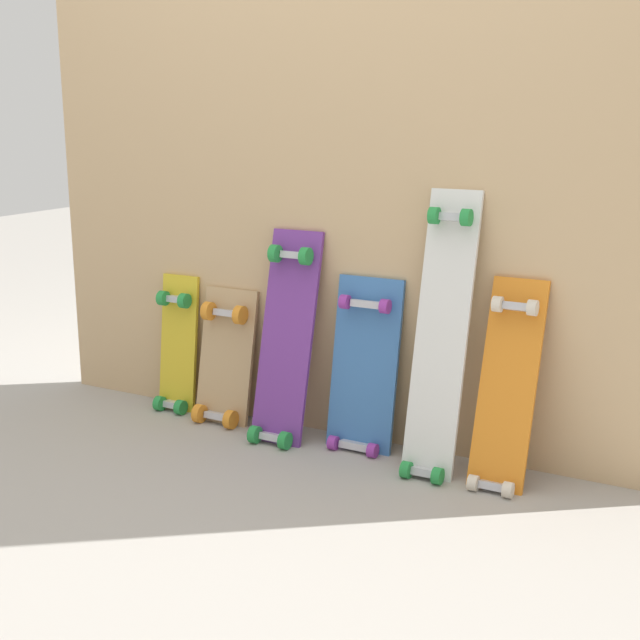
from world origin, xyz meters
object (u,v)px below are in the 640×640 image
at_px(skateboard_yellow, 177,352).
at_px(skateboard_blue, 363,375).
at_px(skateboard_white, 440,345).
at_px(skateboard_natural, 224,364).
at_px(skateboard_purple, 285,346).
at_px(skateboard_orange, 506,396).

distance_m(skateboard_yellow, skateboard_blue, 0.80).
bearing_deg(skateboard_white, skateboard_natural, 176.80).
bearing_deg(skateboard_purple, skateboard_blue, 8.61).
bearing_deg(skateboard_yellow, skateboard_white, -3.70).
distance_m(skateboard_natural, skateboard_purple, 0.31).
distance_m(skateboard_yellow, skateboard_natural, 0.23).
bearing_deg(skateboard_yellow, skateboard_natural, -5.55).
height_order(skateboard_natural, skateboard_orange, skateboard_orange).
bearing_deg(skateboard_purple, skateboard_natural, 172.42).
bearing_deg(skateboard_white, skateboard_purple, 178.98).
bearing_deg(skateboard_orange, skateboard_natural, 177.46).
relative_size(skateboard_natural, skateboard_orange, 0.79).
xyz_separation_m(skateboard_yellow, skateboard_purple, (0.52, -0.06, 0.10)).
relative_size(skateboard_purple, skateboard_blue, 1.21).
relative_size(skateboard_white, skateboard_orange, 1.37).
xyz_separation_m(skateboard_white, skateboard_orange, (0.22, 0.00, -0.13)).
bearing_deg(skateboard_blue, skateboard_purple, -171.39).
height_order(skateboard_blue, skateboard_white, skateboard_white).
xyz_separation_m(skateboard_natural, skateboard_white, (0.86, -0.05, 0.20)).
height_order(skateboard_purple, skateboard_blue, skateboard_purple).
bearing_deg(skateboard_natural, skateboard_yellow, 174.45).
bearing_deg(skateboard_blue, skateboard_white, -10.33).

